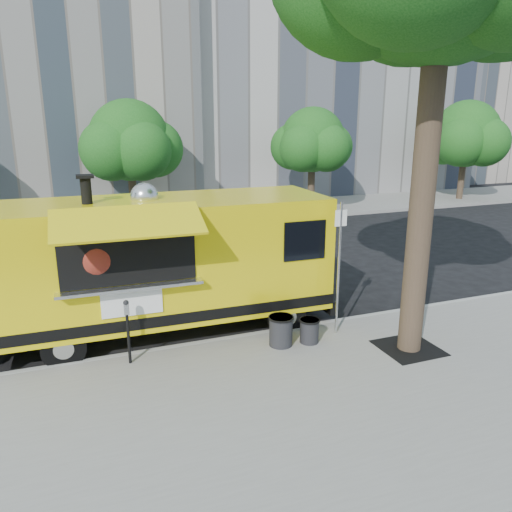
{
  "coord_description": "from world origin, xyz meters",
  "views": [
    {
      "loc": [
        -3.87,
        -10.65,
        4.9
      ],
      "look_at": [
        0.2,
        0.0,
        1.69
      ],
      "focal_mm": 35.0,
      "sensor_mm": 36.0,
      "label": 1
    }
  ],
  "objects_px": {
    "trash_bin_left": "(309,330)",
    "far_tree_c": "(313,140)",
    "sign_post": "(339,261)",
    "far_tree_d": "(466,134)",
    "trash_bin_right": "(281,330)",
    "parking_meter": "(128,324)",
    "food_truck": "(168,261)",
    "far_tree_b": "(129,141)"
  },
  "relations": [
    {
      "from": "trash_bin_left",
      "to": "far_tree_c",
      "type": "bearing_deg",
      "value": 62.95
    },
    {
      "from": "far_tree_c",
      "to": "sign_post",
      "type": "relative_size",
      "value": 1.74
    },
    {
      "from": "far_tree_d",
      "to": "trash_bin_right",
      "type": "relative_size",
      "value": 8.67
    },
    {
      "from": "parking_meter",
      "to": "far_tree_c",
      "type": "bearing_deg",
      "value": 51.34
    },
    {
      "from": "sign_post",
      "to": "trash_bin_left",
      "type": "height_order",
      "value": "sign_post"
    },
    {
      "from": "food_truck",
      "to": "parking_meter",
      "type": "bearing_deg",
      "value": -125.42
    },
    {
      "from": "far_tree_c",
      "to": "parking_meter",
      "type": "bearing_deg",
      "value": -128.66
    },
    {
      "from": "trash_bin_left",
      "to": "parking_meter",
      "type": "bearing_deg",
      "value": 173.58
    },
    {
      "from": "sign_post",
      "to": "trash_bin_left",
      "type": "bearing_deg",
      "value": -164.16
    },
    {
      "from": "food_truck",
      "to": "trash_bin_right",
      "type": "xyz_separation_m",
      "value": [
        2.0,
        -1.85,
        -1.25
      ]
    },
    {
      "from": "far_tree_d",
      "to": "sign_post",
      "type": "relative_size",
      "value": 1.88
    },
    {
      "from": "far_tree_c",
      "to": "food_truck",
      "type": "bearing_deg",
      "value": -128.9
    },
    {
      "from": "food_truck",
      "to": "trash_bin_left",
      "type": "bearing_deg",
      "value": -35.18
    },
    {
      "from": "sign_post",
      "to": "far_tree_c",
      "type": "bearing_deg",
      "value": 65.19
    },
    {
      "from": "sign_post",
      "to": "parking_meter",
      "type": "bearing_deg",
      "value": 177.48
    },
    {
      "from": "parking_meter",
      "to": "trash_bin_right",
      "type": "distance_m",
      "value": 3.18
    },
    {
      "from": "far_tree_c",
      "to": "trash_bin_right",
      "type": "xyz_separation_m",
      "value": [
        -7.87,
        -14.08,
        -3.22
      ]
    },
    {
      "from": "far_tree_b",
      "to": "parking_meter",
      "type": "relative_size",
      "value": 4.12
    },
    {
      "from": "food_truck",
      "to": "far_tree_d",
      "type": "bearing_deg",
      "value": 33.29
    },
    {
      "from": "sign_post",
      "to": "food_truck",
      "type": "relative_size",
      "value": 0.4
    },
    {
      "from": "trash_bin_left",
      "to": "food_truck",
      "type": "bearing_deg",
      "value": 143.56
    },
    {
      "from": "far_tree_c",
      "to": "trash_bin_left",
      "type": "bearing_deg",
      "value": -117.05
    },
    {
      "from": "far_tree_b",
      "to": "food_truck",
      "type": "relative_size",
      "value": 0.73
    },
    {
      "from": "far_tree_c",
      "to": "far_tree_b",
      "type": "bearing_deg",
      "value": 178.09
    },
    {
      "from": "far_tree_b",
      "to": "trash_bin_left",
      "type": "height_order",
      "value": "far_tree_b"
    },
    {
      "from": "far_tree_b",
      "to": "far_tree_d",
      "type": "relative_size",
      "value": 0.97
    },
    {
      "from": "sign_post",
      "to": "trash_bin_right",
      "type": "bearing_deg",
      "value": -174.77
    },
    {
      "from": "far_tree_c",
      "to": "food_truck",
      "type": "distance_m",
      "value": 15.84
    },
    {
      "from": "parking_meter",
      "to": "trash_bin_right",
      "type": "bearing_deg",
      "value": -6.03
    },
    {
      "from": "far_tree_b",
      "to": "far_tree_c",
      "type": "height_order",
      "value": "far_tree_b"
    },
    {
      "from": "far_tree_b",
      "to": "sign_post",
      "type": "relative_size",
      "value": 1.83
    },
    {
      "from": "far_tree_d",
      "to": "sign_post",
      "type": "height_order",
      "value": "far_tree_d"
    },
    {
      "from": "far_tree_c",
      "to": "trash_bin_left",
      "type": "distance_m",
      "value": 16.25
    },
    {
      "from": "parking_meter",
      "to": "trash_bin_left",
      "type": "bearing_deg",
      "value": -6.42
    },
    {
      "from": "sign_post",
      "to": "parking_meter",
      "type": "relative_size",
      "value": 2.25
    },
    {
      "from": "parking_meter",
      "to": "far_tree_b",
      "type": "bearing_deg",
      "value": 81.9
    },
    {
      "from": "far_tree_b",
      "to": "trash_bin_right",
      "type": "bearing_deg",
      "value": -85.51
    },
    {
      "from": "sign_post",
      "to": "trash_bin_right",
      "type": "height_order",
      "value": "sign_post"
    },
    {
      "from": "far_tree_b",
      "to": "trash_bin_right",
      "type": "height_order",
      "value": "far_tree_b"
    },
    {
      "from": "sign_post",
      "to": "trash_bin_left",
      "type": "relative_size",
      "value": 5.65
    },
    {
      "from": "food_truck",
      "to": "far_tree_b",
      "type": "bearing_deg",
      "value": 87.29
    },
    {
      "from": "parking_meter",
      "to": "trash_bin_left",
      "type": "distance_m",
      "value": 3.83
    }
  ]
}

